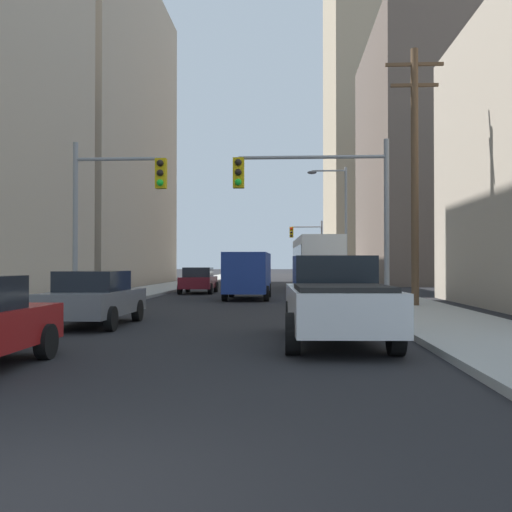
{
  "coord_description": "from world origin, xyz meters",
  "views": [
    {
      "loc": [
        2.03,
        -3.94,
        1.71
      ],
      "look_at": [
        0.0,
        34.29,
        2.24
      ],
      "focal_mm": 41.48,
      "sensor_mm": 36.0,
      "label": 1
    }
  ],
  "objects_px": {
    "traffic_signal_far_right": "(308,241)",
    "sedan_grey": "(94,298)",
    "sedan_maroon": "(198,280)",
    "cargo_van_blue": "(248,273)",
    "traffic_signal_near_right": "(318,194)",
    "traffic_signal_near_left": "(114,198)",
    "city_bus": "(316,261)",
    "pickup_truck_white": "(336,300)"
  },
  "relations": [
    {
      "from": "city_bus",
      "to": "traffic_signal_far_right",
      "type": "bearing_deg",
      "value": 89.52
    },
    {
      "from": "city_bus",
      "to": "pickup_truck_white",
      "type": "height_order",
      "value": "city_bus"
    },
    {
      "from": "sedan_maroon",
      "to": "traffic_signal_far_right",
      "type": "height_order",
      "value": "traffic_signal_far_right"
    },
    {
      "from": "sedan_grey",
      "to": "sedan_maroon",
      "type": "distance_m",
      "value": 18.37
    },
    {
      "from": "pickup_truck_white",
      "to": "traffic_signal_near_left",
      "type": "distance_m",
      "value": 10.69
    },
    {
      "from": "traffic_signal_near_right",
      "to": "traffic_signal_far_right",
      "type": "distance_m",
      "value": 38.13
    },
    {
      "from": "cargo_van_blue",
      "to": "traffic_signal_far_right",
      "type": "distance_m",
      "value": 30.04
    },
    {
      "from": "pickup_truck_white",
      "to": "traffic_signal_near_right",
      "type": "height_order",
      "value": "traffic_signal_near_right"
    },
    {
      "from": "traffic_signal_near_right",
      "to": "cargo_van_blue",
      "type": "bearing_deg",
      "value": 109.38
    },
    {
      "from": "traffic_signal_far_right",
      "to": "traffic_signal_near_left",
      "type": "bearing_deg",
      "value": -101.98
    },
    {
      "from": "city_bus",
      "to": "sedan_grey",
      "type": "height_order",
      "value": "city_bus"
    },
    {
      "from": "cargo_van_blue",
      "to": "traffic_signal_near_right",
      "type": "bearing_deg",
      "value": -70.62
    },
    {
      "from": "city_bus",
      "to": "sedan_grey",
      "type": "xyz_separation_m",
      "value": [
        -7.22,
        -22.81,
        -1.16
      ]
    },
    {
      "from": "traffic_signal_near_right",
      "to": "pickup_truck_white",
      "type": "bearing_deg",
      "value": -89.93
    },
    {
      "from": "pickup_truck_white",
      "to": "cargo_van_blue",
      "type": "height_order",
      "value": "cargo_van_blue"
    },
    {
      "from": "pickup_truck_white",
      "to": "sedan_maroon",
      "type": "relative_size",
      "value": 1.29
    },
    {
      "from": "pickup_truck_white",
      "to": "sedan_maroon",
      "type": "bearing_deg",
      "value": 106.29
    },
    {
      "from": "sedan_maroon",
      "to": "traffic_signal_near_left",
      "type": "height_order",
      "value": "traffic_signal_near_left"
    },
    {
      "from": "cargo_van_blue",
      "to": "traffic_signal_near_left",
      "type": "distance_m",
      "value": 9.8
    },
    {
      "from": "cargo_van_blue",
      "to": "traffic_signal_far_right",
      "type": "relative_size",
      "value": 0.87
    },
    {
      "from": "sedan_grey",
      "to": "traffic_signal_near_right",
      "type": "xyz_separation_m",
      "value": [
        6.4,
        4.24,
        3.34
      ]
    },
    {
      "from": "sedan_maroon",
      "to": "traffic_signal_far_right",
      "type": "xyz_separation_m",
      "value": [
        7.25,
        23.99,
        3.25
      ]
    },
    {
      "from": "city_bus",
      "to": "sedan_maroon",
      "type": "xyz_separation_m",
      "value": [
        -7.08,
        -4.45,
        -1.16
      ]
    },
    {
      "from": "pickup_truck_white",
      "to": "traffic_signal_far_right",
      "type": "height_order",
      "value": "traffic_signal_far_right"
    },
    {
      "from": "cargo_van_blue",
      "to": "traffic_signal_near_right",
      "type": "xyz_separation_m",
      "value": [
        2.98,
        -8.46,
        2.83
      ]
    },
    {
      "from": "traffic_signal_near_left",
      "to": "sedan_maroon",
      "type": "bearing_deg",
      "value": 86.61
    },
    {
      "from": "pickup_truck_white",
      "to": "traffic_signal_far_right",
      "type": "distance_m",
      "value": 45.59
    },
    {
      "from": "sedan_grey",
      "to": "traffic_signal_far_right",
      "type": "distance_m",
      "value": 43.12
    },
    {
      "from": "sedan_maroon",
      "to": "traffic_signal_near_right",
      "type": "bearing_deg",
      "value": -66.07
    },
    {
      "from": "pickup_truck_white",
      "to": "traffic_signal_near_right",
      "type": "distance_m",
      "value": 8.02
    },
    {
      "from": "traffic_signal_near_left",
      "to": "traffic_signal_far_right",
      "type": "relative_size",
      "value": 1.0
    },
    {
      "from": "city_bus",
      "to": "pickup_truck_white",
      "type": "relative_size",
      "value": 2.12
    },
    {
      "from": "sedan_maroon",
      "to": "traffic_signal_near_left",
      "type": "bearing_deg",
      "value": -93.39
    },
    {
      "from": "cargo_van_blue",
      "to": "traffic_signal_near_right",
      "type": "height_order",
      "value": "traffic_signal_near_right"
    },
    {
      "from": "sedan_grey",
      "to": "traffic_signal_near_left",
      "type": "height_order",
      "value": "traffic_signal_near_left"
    },
    {
      "from": "cargo_van_blue",
      "to": "traffic_signal_far_right",
      "type": "height_order",
      "value": "traffic_signal_far_right"
    },
    {
      "from": "traffic_signal_near_left",
      "to": "traffic_signal_near_right",
      "type": "xyz_separation_m",
      "value": [
        7.11,
        0.0,
        0.09
      ]
    },
    {
      "from": "city_bus",
      "to": "traffic_signal_near_right",
      "type": "height_order",
      "value": "traffic_signal_near_right"
    },
    {
      "from": "traffic_signal_near_right",
      "to": "sedan_grey",
      "type": "bearing_deg",
      "value": -146.47
    },
    {
      "from": "sedan_maroon",
      "to": "traffic_signal_far_right",
      "type": "relative_size",
      "value": 0.7
    },
    {
      "from": "sedan_grey",
      "to": "traffic_signal_far_right",
      "type": "xyz_separation_m",
      "value": [
        7.38,
        42.36,
        3.25
      ]
    },
    {
      "from": "traffic_signal_far_right",
      "to": "sedan_grey",
      "type": "bearing_deg",
      "value": -99.89
    }
  ]
}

